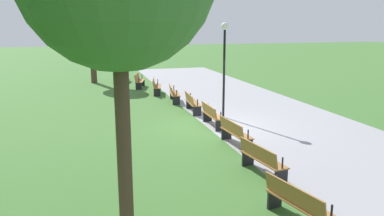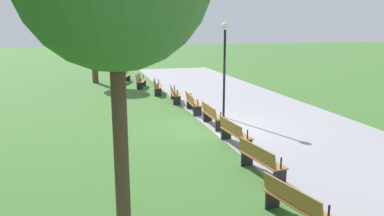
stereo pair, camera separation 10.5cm
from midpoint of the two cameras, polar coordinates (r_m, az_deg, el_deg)
ground_plane at (r=15.32m, az=3.44°, el=-2.73°), size 120.00×120.00×0.00m
path_paving at (r=16.45m, az=12.97°, el=-1.95°), size 40.48×6.35×0.01m
bench_0 at (r=27.02m, az=-10.08°, el=4.77°), size 1.74×1.02×0.89m
bench_1 at (r=24.69m, az=-7.65°, el=4.13°), size 1.74×0.92×0.89m
bench_2 at (r=22.33m, az=-5.15°, el=3.31°), size 1.74×0.81×0.89m
bench_3 at (r=19.96m, az=-2.53°, el=2.25°), size 1.72×0.70×0.89m
bench_4 at (r=17.57m, az=0.23°, el=0.85°), size 1.70×0.59×0.89m
bench_5 at (r=15.18m, az=3.23°, el=-1.04°), size 1.68×0.47×0.89m
bench_6 at (r=12.80m, az=6.57°, el=-3.68°), size 1.70×0.59×0.89m
bench_7 at (r=10.46m, az=10.52°, el=-7.55°), size 1.72×0.70×0.89m
bench_8 at (r=8.20m, az=15.62°, el=-13.64°), size 1.74×0.81×0.89m
tree_4 at (r=27.18m, az=-14.65°, el=12.92°), size 2.44×2.44×5.73m
lamp_post at (r=16.35m, az=5.12°, el=8.32°), size 0.32×0.32×4.09m
trash_bin at (r=29.06m, az=-10.21°, el=5.22°), size 0.49×0.49×0.86m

